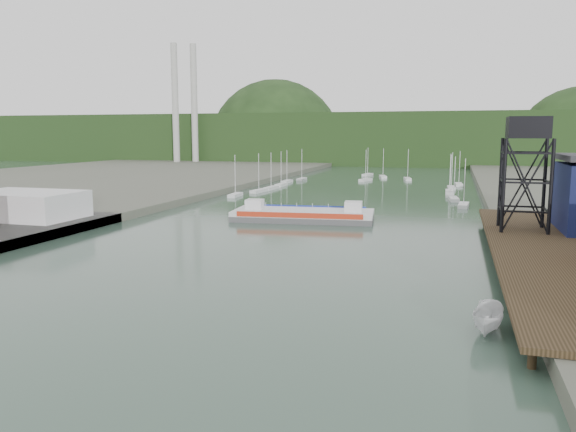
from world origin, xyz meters
The scene contains 9 objects.
ground centered at (0.00, 0.00, 0.00)m, with size 600.00×600.00×0.00m, color #2A4136.
east_pier centered at (37.00, 45.00, 1.90)m, with size 14.00×70.00×2.45m.
white_shed centered at (-44.00, 50.00, 3.85)m, with size 18.00×12.00×4.50m, color silver.
lift_tower centered at (35.00, 58.00, 15.65)m, with size 6.50×6.50×16.00m.
marina_sailboats centered at (0.08, 138.46, 0.35)m, with size 57.71×92.65×0.90m.
smokestacks centered at (-106.00, 232.50, 30.00)m, with size 11.20×8.20×60.00m.
distant_hills centered at (-3.98, 301.35, 10.38)m, with size 500.00×120.00×80.00m.
chain_ferry centered at (-0.97, 71.12, 1.05)m, with size 26.44×12.85×3.67m.
motorboat centered at (28.51, 18.29, 1.14)m, with size 2.22×5.91×2.28m, color silver.
Camera 1 is at (25.43, -27.47, 15.83)m, focal length 35.00 mm.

